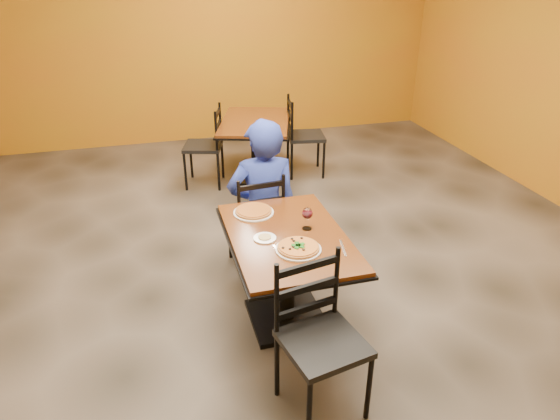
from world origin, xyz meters
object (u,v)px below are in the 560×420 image
object	(u,v)px
diner	(263,190)
pizza_far	(254,211)
plate_main	(298,249)
side_plate	(265,238)
chair_main_near	(323,344)
table_second	(256,136)
plate_far	(254,212)
chair_second_right	(306,136)
table_main	(287,258)
chair_main_far	(255,219)
wine_glass	(307,218)
chair_second_left	(203,147)
pizza_main	(298,247)

from	to	relation	value
diner	pizza_far	bearing A→B (deg)	73.20
plate_main	side_plate	xyz separation A→B (m)	(-0.18, 0.20, 0.00)
chair_main_near	plate_main	distance (m)	0.70
table_second	plate_far	bearing A→B (deg)	-103.18
chair_second_right	plate_main	xyz separation A→B (m)	(-1.03, -2.98, 0.26)
table_main	chair_main_far	distance (m)	0.83
plate_main	pizza_far	size ratio (longest dim) A/B	1.11
pizza_far	wine_glass	bearing A→B (deg)	-47.25
chair_second_left	pizza_main	distance (m)	3.00
chair_second_left	plate_far	world-z (taller)	chair_second_left
chair_second_left	pizza_far	size ratio (longest dim) A/B	3.44
chair_second_left	diner	distance (m)	1.81
chair_second_right	plate_far	distance (m)	2.67
table_second	diner	bearing A→B (deg)	-100.79
plate_main	plate_far	distance (m)	0.63
table_main	chair_second_right	distance (m)	2.95
table_second	side_plate	distance (m)	2.84
diner	plate_main	xyz separation A→B (m)	(-0.05, -1.20, 0.10)
plate_main	plate_far	xyz separation A→B (m)	(-0.17, 0.61, 0.00)
chair_second_left	wine_glass	size ratio (longest dim) A/B	5.34
table_second	chair_second_right	bearing A→B (deg)	-0.00
table_second	pizza_far	world-z (taller)	pizza_far
side_plate	chair_main_near	bearing A→B (deg)	-80.78
chair_second_right	pizza_main	xyz separation A→B (m)	(-1.03, -2.98, 0.28)
chair_main_near	wine_glass	world-z (taller)	chair_main_near
table_second	table_main	bearing A→B (deg)	-98.22
chair_main_far	plate_main	distance (m)	1.08
plate_main	pizza_far	bearing A→B (deg)	105.60
table_main	plate_main	xyz separation A→B (m)	(0.01, -0.21, 0.20)
chair_main_far	chair_second_left	bearing A→B (deg)	-88.72
chair_second_left	table_main	bearing A→B (deg)	21.39
chair_second_right	side_plate	distance (m)	3.04
diner	side_plate	size ratio (longest dim) A/B	8.17
table_main	plate_main	distance (m)	0.29
table_second	plate_far	size ratio (longest dim) A/B	4.56
chair_main_near	chair_second_right	size ratio (longest dim) A/B	1.00
chair_main_near	chair_second_right	xyz separation A→B (m)	(1.07, 3.62, -0.00)
chair_main_near	wine_glass	distance (m)	0.99
chair_main_far	chair_second_right	bearing A→B (deg)	-123.91
plate_far	chair_second_left	bearing A→B (deg)	92.17
plate_far	pizza_far	xyz separation A→B (m)	(0.00, 0.00, 0.02)
chair_second_left	plate_far	bearing A→B (deg)	18.49
plate_far	side_plate	xyz separation A→B (m)	(-0.01, -0.40, 0.00)
plate_main	wine_glass	world-z (taller)	wine_glass
plate_far	wine_glass	bearing A→B (deg)	-47.25
table_second	plate_main	world-z (taller)	plate_main
table_main	plate_main	size ratio (longest dim) A/B	3.97
plate_main	plate_far	size ratio (longest dim) A/B	1.00
table_main	pizza_far	xyz separation A→B (m)	(-0.16, 0.39, 0.21)
pizza_far	wine_glass	xyz separation A→B (m)	(0.32, -0.34, 0.07)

